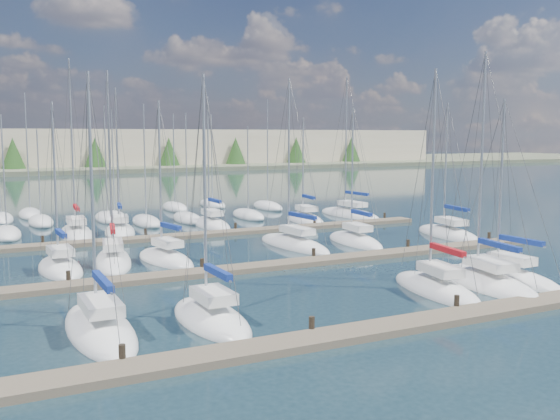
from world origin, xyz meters
name	(u,v)px	position (x,y,z in m)	size (l,w,h in m)	color
ground	(119,203)	(0.00, 60.00, 0.00)	(400.00, 400.00, 0.00)	#1E343D
dock_near	(401,325)	(0.00, 2.01, 0.15)	(44.00, 1.93, 1.10)	#6B5E4C
dock_mid	(266,266)	(0.00, 16.01, 0.15)	(44.00, 1.93, 1.10)	#6B5E4C
dock_far	(195,235)	(0.00, 30.01, 0.15)	(44.00, 1.93, 1.10)	#6B5E4C
sailboat_r	(350,214)	(19.05, 35.81, 0.19)	(3.47, 9.73, 15.39)	white
sailboat_i	(113,261)	(-8.48, 21.90, 0.19)	(3.73, 8.47, 13.46)	white
sailboat_c	(211,319)	(-7.17, 6.62, 0.18)	(2.76, 7.08, 11.97)	white
sailboat_j	(166,259)	(-5.16, 21.00, 0.19)	(3.50, 6.99, 11.55)	white
sailboat_l	(355,241)	(10.31, 21.40, 0.18)	(2.85, 7.49, 11.39)	white
sailboat_q	(305,219)	(12.89, 34.38, 0.17)	(3.55, 7.72, 11.01)	white
sailboat_f	(506,277)	(11.31, 6.80, 0.18)	(2.55, 7.86, 11.35)	white
sailboat_p	(211,224)	(3.33, 35.23, 0.19)	(2.51, 7.48, 12.83)	white
sailboat_k	(294,244)	(5.25, 22.18, 0.19)	(3.25, 9.10, 13.51)	white
sailboat_d	(436,289)	(5.70, 6.39, 0.19)	(3.47, 7.99, 12.77)	white
sailboat_m	(448,234)	(19.28, 20.80, 0.17)	(3.88, 8.84, 11.95)	white
sailboat_e	(485,282)	(9.22, 6.35, 0.18)	(4.03, 9.10, 13.88)	white
sailboat_h	(60,268)	(-11.94, 21.07, 0.18)	(2.79, 6.65, 11.33)	white
sailboat_o	(120,231)	(-5.30, 34.75, 0.19)	(3.68, 7.33, 13.30)	white
sailboat_n	(76,233)	(-8.88, 35.27, 0.19)	(3.25, 8.93, 15.65)	white
sailboat_b	(100,329)	(-12.01, 7.32, 0.17)	(2.67, 8.62, 11.93)	white
distant_boats	(110,217)	(-4.34, 43.76, 0.29)	(36.93, 20.75, 13.30)	#9EA0A5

